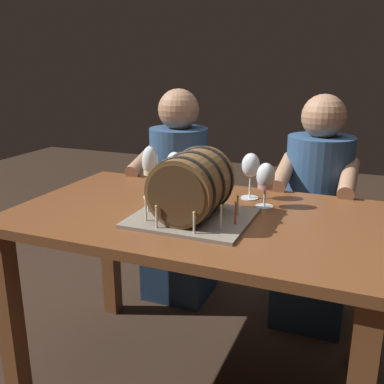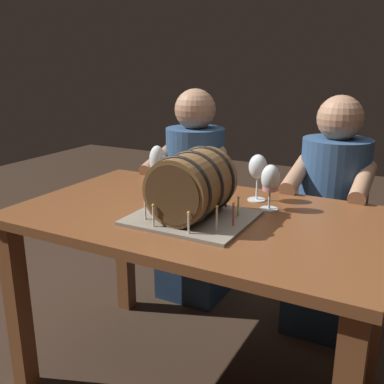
% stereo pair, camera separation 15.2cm
% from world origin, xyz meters
% --- Properties ---
extents(ground_plane, '(8.00, 8.00, 0.00)m').
position_xyz_m(ground_plane, '(0.00, 0.00, 0.00)').
color(ground_plane, '#332319').
extents(dining_table, '(1.34, 0.81, 0.74)m').
position_xyz_m(dining_table, '(0.00, 0.00, 0.63)').
color(dining_table, brown).
rests_on(dining_table, ground).
extents(barrel_cake, '(0.41, 0.35, 0.25)m').
position_xyz_m(barrel_cake, '(0.01, -0.08, 0.86)').
color(barrel_cake, gray).
rests_on(barrel_cake, dining_table).
extents(wine_glass_amber, '(0.07, 0.07, 0.17)m').
position_xyz_m(wine_glass_amber, '(-0.18, 0.20, 0.86)').
color(wine_glass_amber, white).
rests_on(wine_glass_amber, dining_table).
extents(wine_glass_empty, '(0.07, 0.07, 0.19)m').
position_xyz_m(wine_glass_empty, '(0.13, 0.24, 0.87)').
color(wine_glass_empty, white).
rests_on(wine_glass_empty, dining_table).
extents(wine_glass_white, '(0.07, 0.07, 0.21)m').
position_xyz_m(wine_glass_white, '(-0.24, 0.10, 0.88)').
color(wine_glass_white, white).
rests_on(wine_glass_white, dining_table).
extents(wine_glass_rose, '(0.07, 0.07, 0.17)m').
position_xyz_m(wine_glass_rose, '(0.22, 0.16, 0.85)').
color(wine_glass_rose, white).
rests_on(wine_glass_rose, dining_table).
extents(person_seated_left, '(0.36, 0.46, 1.14)m').
position_xyz_m(person_seated_left, '(-0.36, 0.65, 0.51)').
color(person_seated_left, '#1B2D46').
rests_on(person_seated_left, ground).
extents(person_seated_right, '(0.35, 0.45, 1.14)m').
position_xyz_m(person_seated_right, '(0.36, 0.65, 0.51)').
color(person_seated_right, '#1B2D46').
rests_on(person_seated_right, ground).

